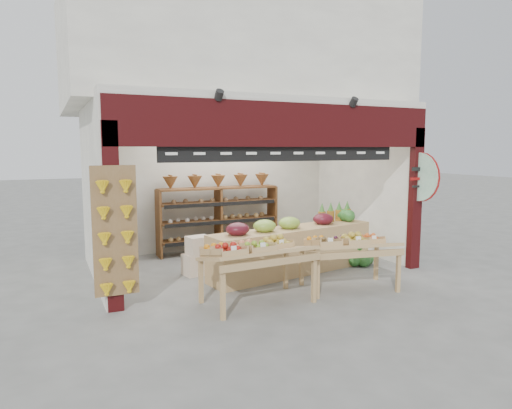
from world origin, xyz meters
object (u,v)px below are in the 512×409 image
object	(u,v)px
watermelon_pile	(355,255)
refrigerator	(111,218)
mid_counter	(293,248)
display_table_right	(345,244)
display_table_left	(250,251)
back_shelving	(218,204)
cardboard_stack	(208,258)

from	to	relation	value
watermelon_pile	refrigerator	bearing A→B (deg)	152.88
mid_counter	display_table_right	xyz separation A→B (m)	(0.30, -1.19, 0.28)
display_table_left	watermelon_pile	bearing A→B (deg)	23.28
back_shelving	watermelon_pile	xyz separation A→B (m)	(2.05, -2.20, -0.88)
refrigerator	display_table_left	xyz separation A→B (m)	(1.50, -3.43, -0.11)
back_shelving	display_table_right	size ratio (longest dim) A/B	1.67
refrigerator	mid_counter	size ratio (longest dim) A/B	0.53
cardboard_stack	mid_counter	distance (m)	1.58
refrigerator	cardboard_stack	bearing A→B (deg)	-65.60
refrigerator	display_table_left	world-z (taller)	refrigerator
back_shelving	watermelon_pile	size ratio (longest dim) A/B	3.76
refrigerator	display_table_left	size ratio (longest dim) A/B	1.09
cardboard_stack	watermelon_pile	world-z (taller)	cardboard_stack
refrigerator	display_table_right	size ratio (longest dim) A/B	1.11
refrigerator	display_table_right	bearing A→B (deg)	-66.66
display_table_left	watermelon_pile	world-z (taller)	display_table_left
back_shelving	refrigerator	xyz separation A→B (m)	(-2.27, 0.01, -0.17)
back_shelving	mid_counter	distance (m)	2.39
mid_counter	back_shelving	bearing A→B (deg)	105.62
display_table_left	display_table_right	size ratio (longest dim) A/B	1.02
display_table_right	watermelon_pile	size ratio (longest dim) A/B	2.25
back_shelving	cardboard_stack	distance (m)	1.90
mid_counter	watermelon_pile	xyz separation A→B (m)	(1.43, 0.02, -0.26)
mid_counter	display_table_left	size ratio (longest dim) A/B	2.06
cardboard_stack	watermelon_pile	size ratio (longest dim) A/B	1.45
watermelon_pile	cardboard_stack	bearing A→B (deg)	166.48
refrigerator	watermelon_pile	world-z (taller)	refrigerator
cardboard_stack	display_table_left	xyz separation A→B (m)	(0.01, -1.90, 0.53)
back_shelving	display_table_left	distance (m)	3.52
refrigerator	mid_counter	world-z (taller)	refrigerator
refrigerator	cardboard_stack	distance (m)	2.23
back_shelving	mid_counter	size ratio (longest dim) A/B	0.80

